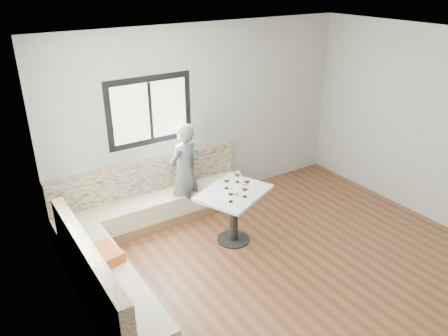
{
  "coord_description": "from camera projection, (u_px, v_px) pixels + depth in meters",
  "views": [
    {
      "loc": [
        -3.27,
        -3.05,
        3.48
      ],
      "look_at": [
        -0.43,
        1.3,
        1.1
      ],
      "focal_mm": 35.0,
      "sensor_mm": 36.0,
      "label": 1
    }
  ],
  "objects": [
    {
      "name": "banquette",
      "position": [
        136.0,
        233.0,
        5.71
      ],
      "size": [
        2.9,
        2.8,
        0.95
      ],
      "color": "brown",
      "rests_on": "ground"
    },
    {
      "name": "wine_glass_e",
      "position": [
        238.0,
        174.0,
        6.02
      ],
      "size": [
        0.08,
        0.08,
        0.18
      ],
      "color": "white",
      "rests_on": "table"
    },
    {
      "name": "wine_glass_a",
      "position": [
        231.0,
        193.0,
        5.51
      ],
      "size": [
        0.08,
        0.08,
        0.18
      ],
      "color": "white",
      "rests_on": "table"
    },
    {
      "name": "table",
      "position": [
        234.0,
        204.0,
        5.91
      ],
      "size": [
        1.15,
        1.04,
        0.77
      ],
      "rotation": [
        0.0,
        0.0,
        0.41
      ],
      "color": "black",
      "rests_on": "ground"
    },
    {
      "name": "olive_ramekin",
      "position": [
        232.0,
        192.0,
        5.75
      ],
      "size": [
        0.11,
        0.11,
        0.05
      ],
      "color": "white",
      "rests_on": "table"
    },
    {
      "name": "wine_glass_c",
      "position": [
        247.0,
        181.0,
        5.83
      ],
      "size": [
        0.08,
        0.08,
        0.18
      ],
      "color": "white",
      "rests_on": "table"
    },
    {
      "name": "wine_glass_b",
      "position": [
        245.0,
        188.0,
        5.63
      ],
      "size": [
        0.08,
        0.08,
        0.18
      ],
      "color": "white",
      "rests_on": "table"
    },
    {
      "name": "room",
      "position": [
        311.0,
        174.0,
        4.83
      ],
      "size": [
        5.01,
        5.01,
        2.81
      ],
      "color": "brown",
      "rests_on": "ground"
    },
    {
      "name": "wine_glass_d",
      "position": [
        227.0,
        180.0,
        5.85
      ],
      "size": [
        0.08,
        0.08,
        0.18
      ],
      "color": "white",
      "rests_on": "table"
    },
    {
      "name": "person",
      "position": [
        184.0,
        172.0,
        6.4
      ],
      "size": [
        0.64,
        0.52,
        1.51
      ],
      "primitive_type": "imported",
      "rotation": [
        0.0,
        0.0,
        3.47
      ],
      "color": "slate",
      "rests_on": "ground"
    }
  ]
}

